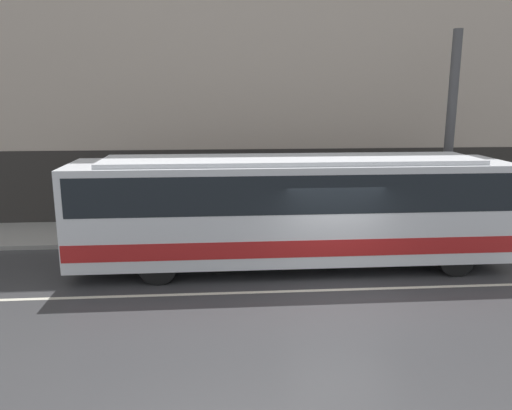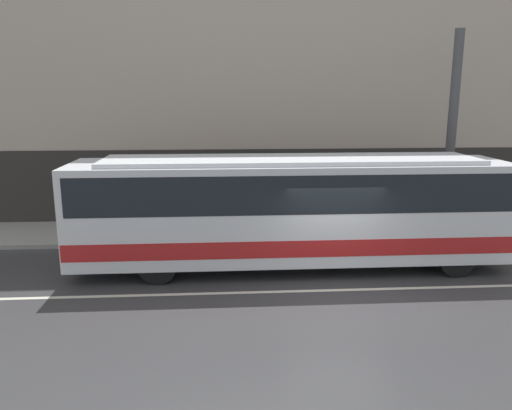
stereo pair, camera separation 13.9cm
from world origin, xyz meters
name	(u,v)px [view 1 (the left image)]	position (x,y,z in m)	size (l,w,h in m)	color
ground_plane	(339,290)	(0.00, 0.00, 0.00)	(60.00, 60.00, 0.00)	#38383A
sidewalk	(302,229)	(0.00, 5.53, 0.07)	(60.00, 3.07, 0.14)	gray
building_facade	(298,50)	(0.00, 7.21, 6.39)	(60.00, 0.35, 13.20)	#B7A899
lane_stripe	(339,290)	(0.00, 0.00, 0.00)	(54.00, 0.14, 0.01)	beige
transit_bus	(290,206)	(-0.99, 1.87, 1.76)	(11.96, 2.53, 3.12)	silver
utility_pole_near	(450,135)	(4.72, 4.55, 3.50)	(0.31, 0.31, 6.70)	#4C4C4F
pedestrian_waiting	(313,203)	(0.56, 6.50, 0.83)	(0.36, 0.36, 1.51)	#333338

